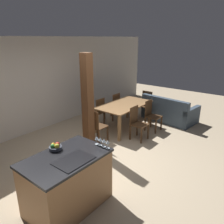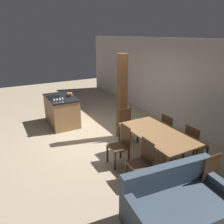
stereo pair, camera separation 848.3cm
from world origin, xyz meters
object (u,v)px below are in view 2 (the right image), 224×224
object	(u,v)px
dining_chair_far_left	(169,131)
dining_chair_foot_end	(204,174)
timber_post	(122,98)
wine_glass_end	(62,98)
wine_glass_far	(60,99)
couch	(180,208)
fruit_bowl	(70,94)
dining_chair_near_left	(121,144)
dining_chair_near_right	(142,161)
dining_table	(158,136)
wine_glass_near	(54,99)
dining_chair_head_end	(127,125)
dining_chair_far_right	(194,144)
wine_glass_middle	(57,99)
kitchen_island	(62,111)

from	to	relation	value
dining_chair_far_left	dining_chair_foot_end	world-z (taller)	same
dining_chair_foot_end	timber_post	distance (m)	2.89
dining_chair_far_left	wine_glass_end	bearing A→B (deg)	41.93
wine_glass_far	couch	size ratio (longest dim) A/B	0.09
fruit_bowl	couch	bearing A→B (deg)	1.56
dining_chair_near_left	dining_chair_near_right	distance (m)	0.80
wine_glass_far	dining_chair_near_left	world-z (taller)	wine_glass_far
dining_table	couch	xyz separation A→B (m)	(1.50, -0.80, -0.39)
dining_chair_near_left	dining_chair_far_left	distance (m)	1.44
dining_chair_near_right	couch	world-z (taller)	dining_chair_near_right
wine_glass_near	wine_glass_far	bearing A→B (deg)	90.00
dining_chair_head_end	timber_post	distance (m)	0.75
dining_chair_far_right	timber_post	size ratio (longest dim) A/B	0.39
dining_chair_far_left	dining_chair_foot_end	bearing A→B (deg)	156.52
wine_glass_middle	couch	xyz separation A→B (m)	(4.18, 0.70, -0.77)
dining_table	timber_post	world-z (taller)	timber_post
wine_glass_near	dining_chair_far_right	bearing A→B (deg)	36.66
couch	dining_chair_far_left	bearing A→B (deg)	57.71
timber_post	dining_table	bearing A→B (deg)	0.24
kitchen_island	dining_chair_far_right	distance (m)	4.15
dining_chair_head_end	dining_chair_foot_end	distance (m)	2.52
kitchen_island	dining_chair_foot_end	size ratio (longest dim) A/B	1.46
dining_chair_head_end	dining_table	bearing A→B (deg)	-90.00
fruit_bowl	wine_glass_end	distance (m)	0.69
wine_glass_near	wine_glass_end	xyz separation A→B (m)	(0.00, 0.24, 0.00)
fruit_bowl	couch	size ratio (longest dim) A/B	0.12
wine_glass_middle	wine_glass_end	xyz separation A→B (m)	(0.00, 0.16, 0.00)
wine_glass_end	dining_chair_foot_end	world-z (taller)	wine_glass_end
wine_glass_far	dining_chair_far_right	bearing A→B (deg)	34.69
kitchen_island	timber_post	bearing A→B (deg)	35.05
dining_chair_near_right	timber_post	xyz separation A→B (m)	(-1.94, 0.71, 0.70)
fruit_bowl	wine_glass_end	size ratio (longest dim) A/B	1.34
wine_glass_near	dining_chair_far_right	world-z (taller)	wine_glass_near
dining_chair_near_left	couch	world-z (taller)	dining_chair_near_left
dining_chair_near_left	timber_post	bearing A→B (deg)	148.13
wine_glass_far	dining_chair_foot_end	size ratio (longest dim) A/B	0.17
timber_post	fruit_bowl	bearing A→B (deg)	-151.41
kitchen_island	dining_chair_far_right	xyz separation A→B (m)	(3.67, 1.94, 0.01)
wine_glass_end	dining_chair_near_right	bearing A→B (deg)	11.23
wine_glass_near	dining_chair_foot_end	bearing A→B (deg)	21.75
dining_chair_near_left	dining_chair_near_right	bearing A→B (deg)	0.00
wine_glass_middle	dining_chair_near_left	xyz separation A→B (m)	(2.29, 0.77, -0.58)
fruit_bowl	wine_glass_far	distance (m)	0.74
wine_glass_far	dining_chair_head_end	distance (m)	2.09
wine_glass_near	dining_chair_far_left	bearing A→B (deg)	45.10
wine_glass_end	dining_chair_far_right	bearing A→B (deg)	33.67
kitchen_island	timber_post	size ratio (longest dim) A/B	0.57
wine_glass_middle	kitchen_island	bearing A→B (deg)	155.18
dining_chair_far_right	dining_chair_foot_end	bearing A→B (deg)	140.11
fruit_bowl	wine_glass_far	size ratio (longest dim) A/B	1.34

